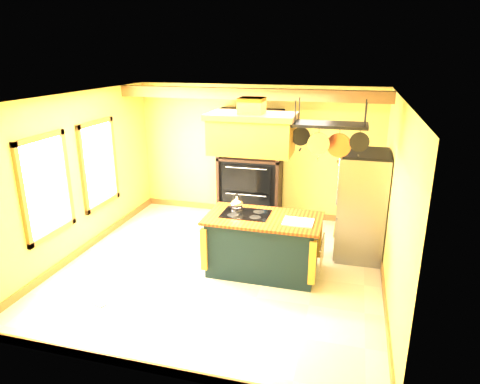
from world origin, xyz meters
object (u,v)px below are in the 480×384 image
at_px(range_hood, 252,131).
at_px(kitchen_island, 263,244).
at_px(refrigerator, 361,207).
at_px(hutch, 250,177).
at_px(pot_rack, 330,131).

bearing_deg(range_hood, kitchen_island, 0.23).
height_order(range_hood, refrigerator, range_hood).
height_order(kitchen_island, refrigerator, refrigerator).
bearing_deg(hutch, kitchen_island, -71.32).
distance_m(range_hood, pot_rack, 1.10).
bearing_deg(hutch, pot_rack, -53.26).
bearing_deg(refrigerator, pot_rack, -118.07).
relative_size(pot_rack, refrigerator, 0.61).
xyz_separation_m(pot_rack, hutch, (-1.66, 2.22, -1.40)).
xyz_separation_m(kitchen_island, hutch, (-0.75, 2.22, 0.40)).
xyz_separation_m(pot_rack, refrigerator, (0.53, 1.00, -1.42)).
bearing_deg(hutch, range_hood, -76.03).
distance_m(kitchen_island, range_hood, 1.77).
distance_m(range_hood, refrigerator, 2.36).
relative_size(range_hood, hutch, 0.56).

